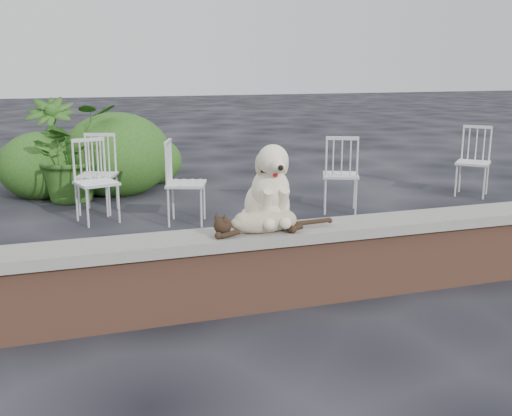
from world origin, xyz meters
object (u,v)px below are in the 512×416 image
object	(u,v)px
chair_a	(96,181)
chair_d	(473,162)
cat	(263,220)
potted_plant_b	(51,142)
chair_b	(97,174)
dog	(267,184)
chair_e	(186,182)
potted_plant_a	(71,153)
chair_c	(341,174)

from	to	relation	value
chair_a	chair_d	bearing A→B (deg)	-17.96
cat	potted_plant_b	bearing A→B (deg)	106.83
cat	chair_d	size ratio (longest dim) A/B	1.16
chair_b	chair_a	distance (m)	0.48
chair_b	potted_plant_b	size ratio (longest dim) A/B	0.73
chair_d	dog	bearing A→B (deg)	-100.94
chair_e	potted_plant_a	distance (m)	2.01
cat	chair_b	world-z (taller)	chair_b
dog	potted_plant_a	size ratio (longest dim) A/B	0.51
chair_e	chair_d	bearing A→B (deg)	-68.06
chair_e	cat	bearing A→B (deg)	-160.84
chair_d	chair_c	bearing A→B (deg)	-127.92
dog	chair_c	world-z (taller)	dog
cat	chair_c	size ratio (longest dim) A/B	1.16
chair_b	chair_d	world-z (taller)	same
potted_plant_b	chair_d	bearing A→B (deg)	-25.27
cat	chair_a	distance (m)	3.12
chair_e	potted_plant_a	xyz separation A→B (m)	(-1.17, 1.63, 0.16)
chair_e	potted_plant_b	xyz separation A→B (m)	(-1.42, 2.78, 0.17)
chair_d	chair_a	bearing A→B (deg)	-136.97
chair_b	chair_e	world-z (taller)	same
chair_e	chair_b	bearing A→B (deg)	65.40
chair_e	chair_d	xyz separation A→B (m)	(4.00, 0.22, 0.00)
dog	chair_c	distance (m)	3.01
chair_a	chair_e	xyz separation A→B (m)	(0.95, -0.38, 0.00)
chair_b	chair_e	size ratio (longest dim) A/B	1.00
chair_a	potted_plant_b	size ratio (longest dim) A/B	0.73
chair_c	chair_e	bearing A→B (deg)	22.99
chair_c	potted_plant_a	xyz separation A→B (m)	(-3.05, 1.68, 0.16)
chair_b	chair_a	bearing A→B (deg)	-75.13
cat	chair_b	xyz separation A→B (m)	(-0.93, 3.44, -0.20)
chair_b	chair_d	bearing A→B (deg)	12.78
chair_e	chair_d	world-z (taller)	same
cat	potted_plant_b	world-z (taller)	potted_plant_b
dog	chair_e	world-z (taller)	dog
dog	chair_a	xyz separation A→B (m)	(-1.05, 2.81, -0.43)
chair_d	potted_plant_a	bearing A→B (deg)	-150.44
potted_plant_b	chair_b	bearing A→B (deg)	-75.08
dog	cat	world-z (taller)	dog
chair_e	potted_plant_a	world-z (taller)	potted_plant_a
chair_b	chair_d	size ratio (longest dim) A/B	1.00
chair_b	potted_plant_a	bearing A→B (deg)	128.83
chair_b	potted_plant_a	distance (m)	0.83
chair_c	potted_plant_a	size ratio (longest dim) A/B	0.74
dog	chair_b	distance (m)	3.47
chair_c	chair_d	distance (m)	2.13
cat	potted_plant_a	distance (m)	4.38
chair_d	potted_plant_a	world-z (taller)	potted_plant_a
chair_a	potted_plant_a	bearing A→B (deg)	83.69
chair_e	dog	bearing A→B (deg)	-158.93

